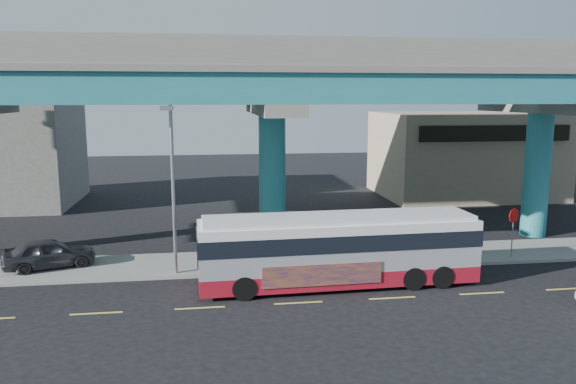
{
  "coord_description": "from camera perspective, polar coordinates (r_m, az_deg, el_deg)",
  "views": [
    {
      "loc": [
        -3.52,
        -21.92,
        8.37
      ],
      "look_at": [
        0.18,
        4.0,
        3.89
      ],
      "focal_mm": 35.0,
      "sensor_mm": 36.0,
      "label": 1
    }
  ],
  "objects": [
    {
      "name": "viaduct",
      "position": [
        31.24,
        -1.68,
        11.12
      ],
      "size": [
        52.0,
        12.4,
        11.7
      ],
      "color": "#1F7878",
      "rests_on": "ground"
    },
    {
      "name": "transit_bus",
      "position": [
        25.13,
        5.17,
        -5.61
      ],
      "size": [
        12.5,
        3.04,
        3.19
      ],
      "rotation": [
        0.0,
        0.0,
        0.03
      ],
      "color": "maroon",
      "rests_on": "ground"
    },
    {
      "name": "stop_sign",
      "position": [
        30.96,
        21.93,
        -2.84
      ],
      "size": [
        0.73,
        0.34,
        2.59
      ],
      "rotation": [
        0.0,
        0.0,
        0.02
      ],
      "color": "gray",
      "rests_on": "sidewalk"
    },
    {
      "name": "parked_car",
      "position": [
        29.68,
        -23.12,
        -5.72
      ],
      "size": [
        4.33,
        5.3,
        1.45
      ],
      "primitive_type": "imported",
      "rotation": [
        0.0,
        0.0,
        1.9
      ],
      "color": "#303035",
      "rests_on": "sidewalk"
    },
    {
      "name": "sidewalk",
      "position": [
        28.86,
        -0.78,
        -6.99
      ],
      "size": [
        70.0,
        4.0,
        0.15
      ],
      "primitive_type": "cube",
      "color": "gray",
      "rests_on": "ground"
    },
    {
      "name": "ground",
      "position": [
        23.73,
        0.95,
        -10.95
      ],
      "size": [
        120.0,
        120.0,
        0.0
      ],
      "primitive_type": "plane",
      "color": "black",
      "rests_on": "ground"
    },
    {
      "name": "street_lamp",
      "position": [
        25.59,
        -11.75,
        2.69
      ],
      "size": [
        0.5,
        2.59,
        8.01
      ],
      "color": "gray",
      "rests_on": "sidewalk"
    },
    {
      "name": "lane_markings",
      "position": [
        23.45,
        1.07,
        -11.19
      ],
      "size": [
        58.0,
        0.12,
        0.01
      ],
      "color": "#D8C64C",
      "rests_on": "ground"
    },
    {
      "name": "building_beige",
      "position": [
        50.03,
        17.44,
        3.69
      ],
      "size": [
        14.0,
        10.23,
        7.0
      ],
      "color": "tan",
      "rests_on": "ground"
    }
  ]
}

